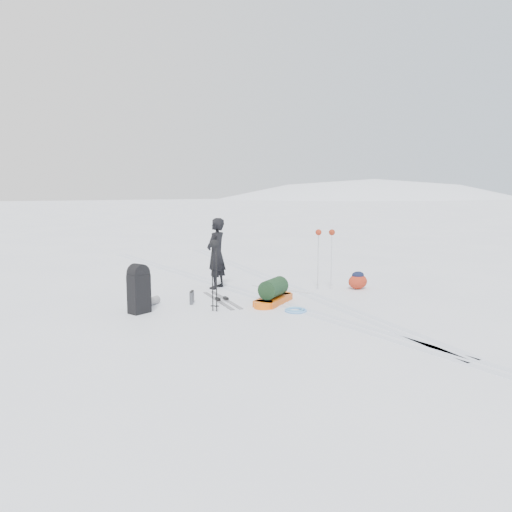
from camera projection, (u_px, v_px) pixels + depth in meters
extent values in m
plane|color=white|center=(265.00, 299.00, 10.94)|extent=(200.00, 200.00, 0.00)
ellipsoid|color=white|center=(366.00, 460.00, 143.23)|extent=(256.00, 192.00, 160.00)
cube|color=silver|center=(260.00, 299.00, 10.88)|extent=(1.40, 17.97, 0.01)
cube|color=silver|center=(270.00, 298.00, 11.00)|extent=(1.40, 17.97, 0.01)
cube|color=silver|center=(266.00, 279.00, 13.29)|extent=(2.09, 13.88, 0.01)
cube|color=silver|center=(274.00, 278.00, 13.42)|extent=(2.09, 13.88, 0.01)
imported|color=black|center=(216.00, 253.00, 11.99)|extent=(0.75, 0.69, 1.71)
cube|color=#CB4D0B|center=(273.00, 300.00, 10.52)|extent=(1.14, 0.96, 0.13)
cylinder|color=orange|center=(282.00, 296.00, 10.96)|extent=(0.54, 0.54, 0.13)
cylinder|color=orange|center=(263.00, 305.00, 10.08)|extent=(0.54, 0.54, 0.13)
cylinder|color=black|center=(273.00, 288.00, 10.49)|extent=(0.81, 0.72, 0.39)
cube|color=black|center=(139.00, 294.00, 9.65)|extent=(0.45, 0.39, 0.76)
cylinder|color=black|center=(138.00, 273.00, 9.59)|extent=(0.44, 0.37, 0.37)
cube|color=black|center=(147.00, 297.00, 9.83)|extent=(0.15, 0.21, 0.33)
cylinder|color=slate|center=(149.00, 302.00, 10.27)|extent=(0.58, 0.48, 0.16)
cylinder|color=black|center=(212.00, 278.00, 9.78)|extent=(0.02, 0.02, 1.31)
cylinder|color=black|center=(216.00, 279.00, 9.74)|extent=(0.02, 0.02, 1.31)
torus|color=black|center=(213.00, 306.00, 9.85)|extent=(0.10, 0.10, 0.01)
torus|color=black|center=(217.00, 306.00, 9.81)|extent=(0.10, 0.10, 0.01)
sphere|color=black|center=(214.00, 244.00, 9.66)|extent=(0.17, 0.17, 0.17)
cylinder|color=silver|center=(318.00, 261.00, 11.90)|extent=(0.03, 0.03, 1.35)
cylinder|color=silver|center=(331.00, 261.00, 11.90)|extent=(0.03, 0.03, 1.35)
torus|color=silver|center=(318.00, 285.00, 11.98)|extent=(0.12, 0.12, 0.01)
torus|color=#BABEC2|center=(331.00, 285.00, 11.97)|extent=(0.12, 0.12, 0.01)
sphere|color=maroon|center=(319.00, 232.00, 11.81)|extent=(0.15, 0.15, 0.15)
sphere|color=maroon|center=(332.00, 232.00, 11.80)|extent=(0.15, 0.15, 0.15)
cube|color=#93959B|center=(226.00, 300.00, 10.82)|extent=(0.33, 1.84, 0.02)
cube|color=gray|center=(218.00, 300.00, 10.74)|extent=(0.33, 1.84, 0.02)
cube|color=black|center=(226.00, 298.00, 10.81)|extent=(0.10, 0.19, 0.05)
cube|color=black|center=(218.00, 299.00, 10.74)|extent=(0.10, 0.19, 0.05)
cube|color=#B9BBC0|center=(280.00, 289.00, 11.94)|extent=(0.72, 1.52, 0.01)
cube|color=white|center=(284.00, 288.00, 12.07)|extent=(0.72, 1.52, 0.01)
cube|color=black|center=(280.00, 288.00, 11.94)|extent=(0.12, 0.17, 0.05)
cube|color=black|center=(284.00, 287.00, 12.07)|extent=(0.12, 0.17, 0.05)
torus|color=#61A6ED|center=(296.00, 310.00, 9.81)|extent=(0.48, 0.48, 0.04)
torus|color=#5DACE3|center=(295.00, 309.00, 9.85)|extent=(0.37, 0.37, 0.04)
ellipsoid|color=maroon|center=(358.00, 282.00, 12.01)|extent=(0.51, 0.39, 0.36)
ellipsoid|color=black|center=(358.00, 275.00, 11.99)|extent=(0.32, 0.26, 0.17)
cylinder|color=#4E5055|center=(191.00, 299.00, 10.38)|extent=(0.09, 0.09, 0.25)
cylinder|color=#56585E|center=(193.00, 297.00, 10.59)|extent=(0.09, 0.09, 0.23)
cylinder|color=black|center=(191.00, 292.00, 10.36)|extent=(0.07, 0.07, 0.03)
cylinder|color=black|center=(192.00, 291.00, 10.57)|extent=(0.07, 0.07, 0.03)
ellipsoid|color=black|center=(267.00, 293.00, 11.03)|extent=(0.43, 0.36, 0.24)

